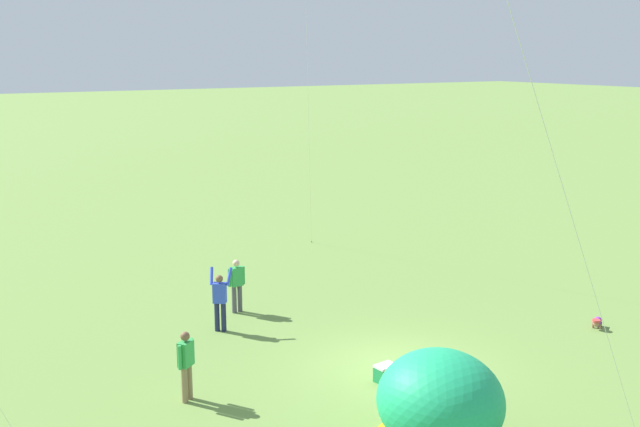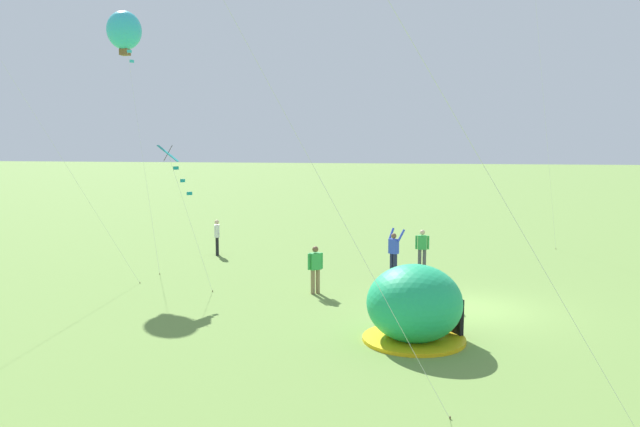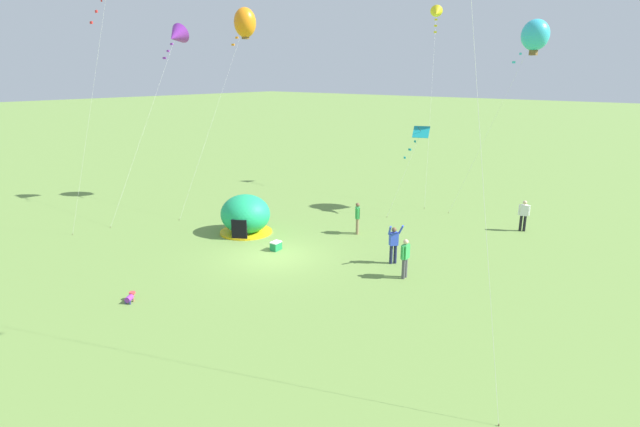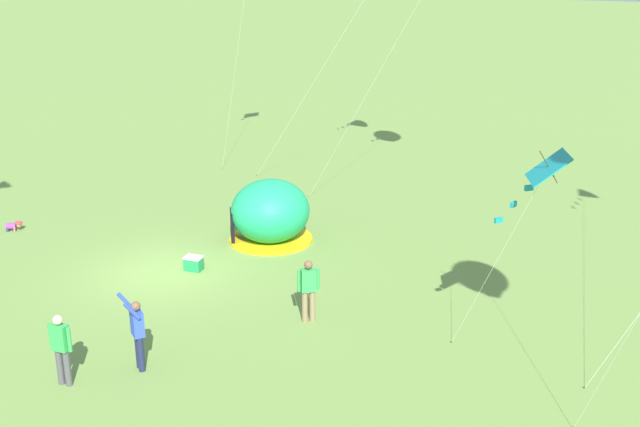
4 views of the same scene
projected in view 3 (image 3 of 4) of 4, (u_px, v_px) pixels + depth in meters
ground_plane at (273, 256)px, 23.59m from camera, size 300.00×300.00×0.00m
popup_tent at (245, 215)px, 26.80m from camera, size 2.81×2.81×2.10m
cooler_box at (276, 246)px, 24.36m from camera, size 0.43×0.57×0.44m
toddler_crawling at (130, 297)px, 18.88m from camera, size 0.43×0.53×0.32m
person_near_tent at (524, 214)px, 27.10m from camera, size 0.56×0.35×1.72m
person_center_field at (405, 256)px, 20.87m from camera, size 0.26×0.59×1.72m
person_strolling at (357, 216)px, 26.64m from camera, size 0.42×0.49×1.72m
person_flying_kite at (394, 243)px, 22.44m from camera, size 0.68×0.72×1.89m
kite_yellow at (436, 13)px, 34.72m from camera, size 3.64×6.54×12.92m
kite_purple at (176, 36)px, 30.64m from camera, size 2.26×7.15×11.31m
kite_teal at (419, 136)px, 29.49m from camera, size 1.49×2.53×5.30m
kite_cyan at (535, 35)px, 28.18m from camera, size 3.91×3.66×11.28m
kite_orange at (245, 23)px, 31.13m from camera, size 1.38×6.91×12.28m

